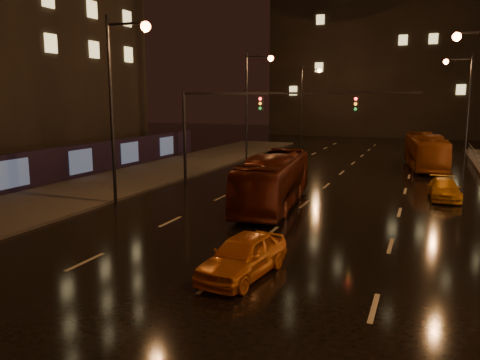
% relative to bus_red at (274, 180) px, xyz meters
% --- Properties ---
extents(ground, '(140.00, 140.00, 0.00)m').
position_rel_bus_red_xyz_m(ground, '(1.50, 4.91, -1.40)').
color(ground, black).
rests_on(ground, ground).
extents(sidewalk_left, '(7.00, 70.00, 0.15)m').
position_rel_bus_red_xyz_m(sidewalk_left, '(-12.00, -0.09, -1.32)').
color(sidewalk_left, '#38332D').
rests_on(sidewalk_left, ground).
extents(building_distant, '(44.00, 16.00, 36.00)m').
position_rel_bus_red_xyz_m(building_distant, '(5.50, 56.91, 16.60)').
color(building_distant, black).
rests_on(building_distant, ground).
extents(hoarding_left, '(0.30, 46.00, 2.50)m').
position_rel_bus_red_xyz_m(hoarding_left, '(-15.70, -3.09, -0.15)').
color(hoarding_left, black).
rests_on(hoarding_left, ground).
extents(traffic_signal, '(15.31, 0.32, 6.20)m').
position_rel_bus_red_xyz_m(traffic_signal, '(-3.56, 4.91, 3.34)').
color(traffic_signal, black).
rests_on(traffic_signal, ground).
extents(bus_red, '(3.40, 10.23, 2.80)m').
position_rel_bus_red_xyz_m(bus_red, '(0.00, 0.00, 0.00)').
color(bus_red, '#531A0B').
rests_on(bus_red, ground).
extents(bus_curb, '(3.72, 10.44, 2.85)m').
position_rel_bus_red_xyz_m(bus_curb, '(7.50, 18.04, 0.02)').
color(bus_curb, '#883C0D').
rests_on(bus_curb, ground).
extents(taxi_near, '(2.17, 4.26, 1.39)m').
position_rel_bus_red_xyz_m(taxi_near, '(2.23, -10.21, -0.70)').
color(taxi_near, orange).
rests_on(taxi_near, ground).
extents(taxi_far, '(1.91, 4.11, 1.16)m').
position_rel_bus_red_xyz_m(taxi_far, '(8.69, 5.36, -0.82)').
color(taxi_far, '#BF7711').
rests_on(taxi_far, ground).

